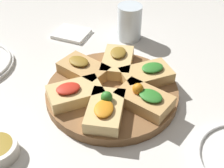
% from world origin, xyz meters
% --- Properties ---
extents(ground_plane, '(3.00, 3.00, 0.00)m').
position_xyz_m(ground_plane, '(0.00, 0.00, 0.00)').
color(ground_plane, silver).
extents(serving_board, '(0.31, 0.31, 0.02)m').
position_xyz_m(serving_board, '(0.00, 0.00, 0.01)').
color(serving_board, brown).
rests_on(serving_board, ground_plane).
extents(focaccia_slice_0, '(0.14, 0.12, 0.04)m').
position_xyz_m(focaccia_slice_0, '(-0.08, -0.04, 0.04)').
color(focaccia_slice_0, tan).
rests_on(focaccia_slice_0, serving_board).
extents(focaccia_slice_1, '(0.08, 0.12, 0.04)m').
position_xyz_m(focaccia_slice_1, '(-0.01, -0.09, 0.04)').
color(focaccia_slice_1, '#DBB775').
rests_on(focaccia_slice_1, serving_board).
extents(focaccia_slice_2, '(0.14, 0.13, 0.04)m').
position_xyz_m(focaccia_slice_2, '(0.07, -0.05, 0.04)').
color(focaccia_slice_2, tan).
rests_on(focaccia_slice_2, serving_board).
extents(focaccia_slice_3, '(0.14, 0.12, 0.04)m').
position_xyz_m(focaccia_slice_3, '(0.08, 0.04, 0.04)').
color(focaccia_slice_3, '#DBB775').
rests_on(focaccia_slice_3, serving_board).
extents(focaccia_slice_4, '(0.08, 0.12, 0.05)m').
position_xyz_m(focaccia_slice_4, '(0.01, 0.09, 0.04)').
color(focaccia_slice_4, '#DBB775').
rests_on(focaccia_slice_4, serving_board).
extents(focaccia_slice_5, '(0.14, 0.13, 0.05)m').
position_xyz_m(focaccia_slice_5, '(-0.07, 0.05, 0.04)').
color(focaccia_slice_5, tan).
rests_on(focaccia_slice_5, serving_board).
extents(water_glass, '(0.07, 0.07, 0.11)m').
position_xyz_m(water_glass, '(-0.03, -0.27, 0.05)').
color(water_glass, silver).
rests_on(water_glass, ground_plane).
extents(napkin_stack, '(0.12, 0.11, 0.01)m').
position_xyz_m(napkin_stack, '(0.14, -0.28, 0.01)').
color(napkin_stack, white).
rests_on(napkin_stack, ground_plane).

